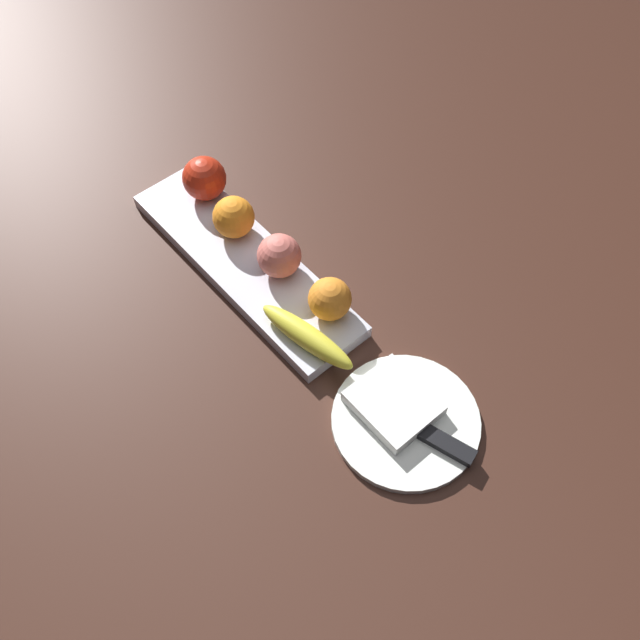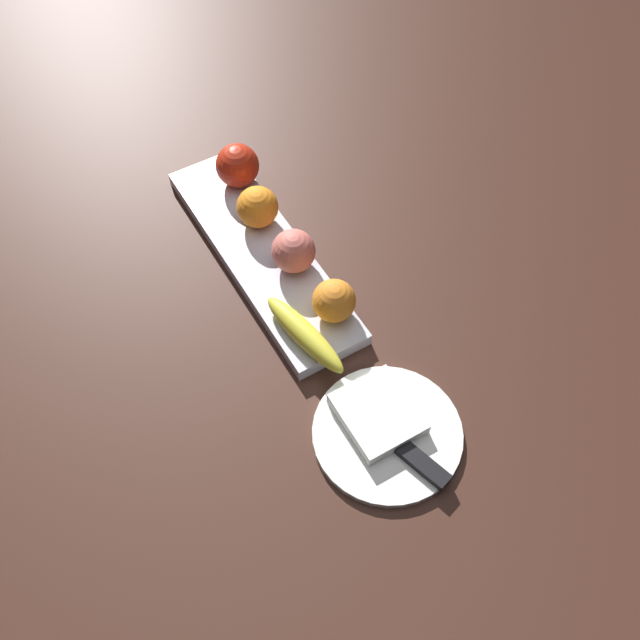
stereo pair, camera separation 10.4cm
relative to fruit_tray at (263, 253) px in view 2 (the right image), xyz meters
name	(u,v)px [view 2 (the right image)]	position (x,y,z in m)	size (l,w,h in m)	color
ground_plane	(280,258)	(-0.01, -0.02, -0.01)	(2.40, 2.40, 0.00)	#3A2017
fruit_tray	(263,253)	(0.00, 0.00, 0.00)	(0.46, 0.13, 0.02)	silver
apple	(237,165)	(0.15, -0.04, 0.05)	(0.07, 0.07, 0.07)	red
banana	(304,334)	(-0.19, 0.03, 0.03)	(0.17, 0.04, 0.04)	yellow
orange_near_apple	(259,206)	(0.06, -0.03, 0.05)	(0.07, 0.07, 0.07)	orange
orange_near_banana	(334,301)	(-0.17, -0.03, 0.04)	(0.07, 0.07, 0.07)	orange
peach	(293,251)	(-0.06, -0.03, 0.05)	(0.07, 0.07, 0.07)	#D4695E
dinner_plate	(387,434)	(-0.37, 0.00, -0.01)	(0.21, 0.21, 0.01)	white
folded_napkin	(378,414)	(-0.34, 0.00, 0.01)	(0.11, 0.10, 0.02)	white
knife	(411,455)	(-0.42, -0.01, 0.00)	(0.18, 0.07, 0.01)	silver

